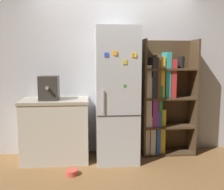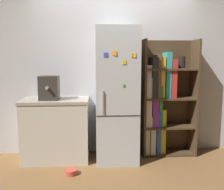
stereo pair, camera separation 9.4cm
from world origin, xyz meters
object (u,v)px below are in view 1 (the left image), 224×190
Objects in this scene: espresso_machine at (49,88)px; refrigerator at (116,95)px; pet_bowl at (72,172)px; bookshelf at (160,101)px.

refrigerator is at bearing 0.26° from espresso_machine.
pet_bowl is at bearing -141.41° from refrigerator.
bookshelf is 1.72m from pet_bowl.
pet_bowl is (-1.35, -0.68, -0.81)m from bookshelf.
espresso_machine is at bearing -179.74° from refrigerator.
bookshelf is 5.19× the size of espresso_machine.
refrigerator is at bearing -166.57° from bookshelf.
pet_bowl is at bearing -56.37° from espresso_machine.
bookshelf is 1.71m from espresso_machine.
refrigerator reaches higher than bookshelf.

